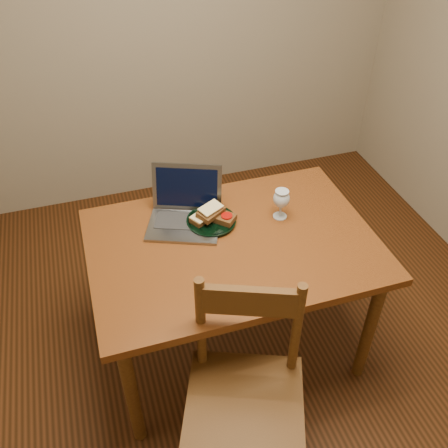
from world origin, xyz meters
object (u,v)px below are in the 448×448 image
object	(u,v)px
milk_glass	(281,204)
laptop	(185,208)
table	(233,256)
chair	(245,388)
plate	(211,221)

from	to	relation	value
milk_glass	laptop	xyz separation A→B (m)	(-0.44, 0.13, -0.01)
table	chair	bearing A→B (deg)	-103.48
table	chair	size ratio (longest dim) A/B	2.22
plate	laptop	distance (m)	0.14
chair	milk_glass	world-z (taller)	chair
milk_glass	plate	bearing A→B (deg)	170.89
milk_glass	table	bearing A→B (deg)	-158.77
chair	laptop	bearing A→B (deg)	113.14
chair	plate	world-z (taller)	chair
table	milk_glass	size ratio (longest dim) A/B	8.41
chair	milk_glass	size ratio (longest dim) A/B	3.78
chair	milk_glass	xyz separation A→B (m)	(0.42, 0.71, 0.29)
table	chair	world-z (taller)	chair
table	laptop	size ratio (longest dim) A/B	3.07
plate	milk_glass	size ratio (longest dim) A/B	1.53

